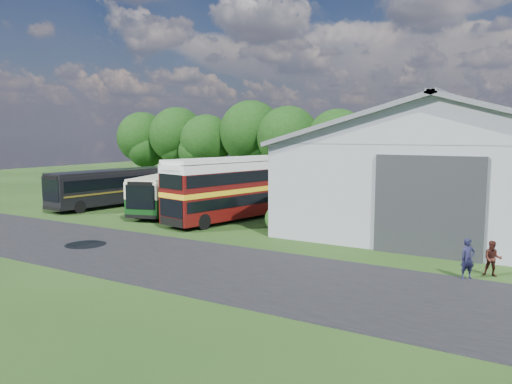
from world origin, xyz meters
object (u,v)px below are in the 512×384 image
Objects in this scene: bus_green_single at (172,191)px; visitor_b at (492,259)px; storage_shed at (467,161)px; bus_dark_single at (112,187)px; bus_maroon_double at (230,189)px; visitor_a at (468,259)px.

bus_green_single is 7.18× the size of visitor_b.
storage_shed reaches higher than bus_dark_single.
bus_maroon_double is at bearing 3.17° from bus_dark_single.
visitor_a is (22.57, -7.71, -0.72)m from bus_green_single.
visitor_a is (28.71, -7.29, -0.77)m from bus_dark_single.
storage_shed reaches higher than visitor_a.
bus_green_single is (-20.22, -7.39, -2.60)m from storage_shed.
bus_dark_single is at bearing 167.09° from bus_green_single.
bus_maroon_double is 12.35m from bus_dark_single.
bus_green_single is at bearing 155.42° from visitor_b.
bus_green_single is 0.97× the size of bus_dark_single.
storage_shed is 16.25× the size of visitor_b.
storage_shed is 14.56× the size of visitor_a.
bus_dark_single is 7.39× the size of visitor_b.
storage_shed is 14.95m from visitor_b.
bus_dark_single is at bearing -171.41° from bus_maroon_double.
bus_maroon_double is at bearing -27.07° from bus_green_single.
bus_maroon_double is 6.91× the size of visitor_b.
bus_maroon_double is at bearing -148.76° from storage_shed.
storage_shed is at bearing 3.30° from bus_green_single.
bus_green_single is 6.15m from bus_dark_single.
visitor_a reaches higher than visitor_b.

